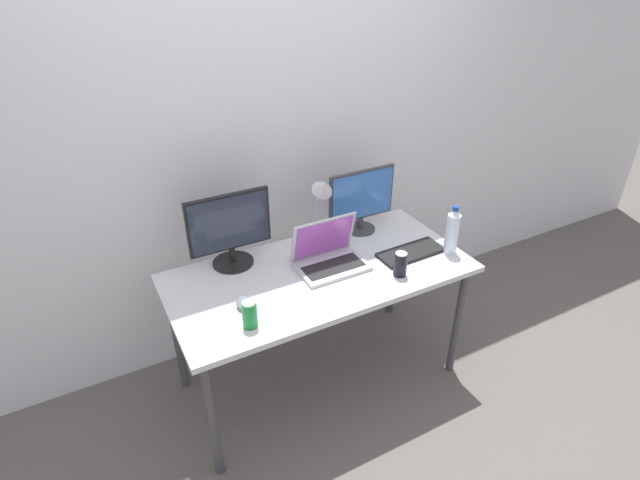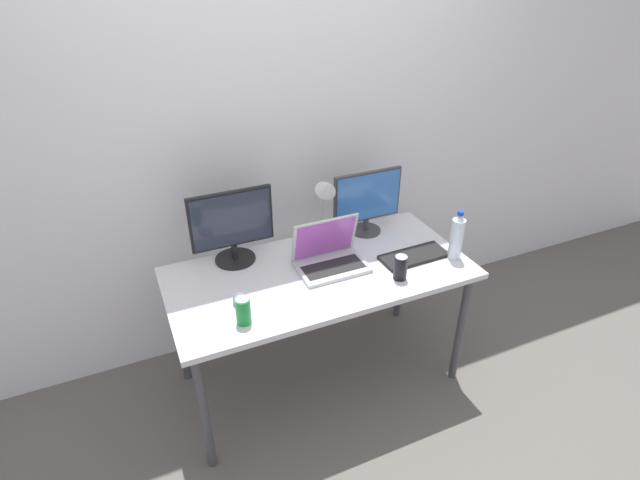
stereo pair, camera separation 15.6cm
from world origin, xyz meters
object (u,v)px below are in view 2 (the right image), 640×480
monitor_left (232,226)px  keyboard_main (414,256)px  work_desk (320,282)px  laptop_silver (329,256)px  monitor_center (367,201)px  water_bottle (457,236)px  soda_can_by_laptop (400,268)px  desk_lamp (325,200)px  soda_can_near_keyboard (243,311)px  mouse_by_keyboard (240,299)px

monitor_left → keyboard_main: 0.95m
keyboard_main → work_desk: bearing=168.6°
laptop_silver → monitor_center: bearing=34.6°
water_bottle → soda_can_by_laptop: size_ratio=2.16×
keyboard_main → desk_lamp: desk_lamp is taller
soda_can_near_keyboard → desk_lamp: 0.76m
soda_can_by_laptop → work_desk: bearing=146.7°
mouse_by_keyboard → water_bottle: 1.14m
monitor_left → soda_can_by_laptop: monitor_left is taller
monitor_left → laptop_silver: (0.42, -0.24, -0.15)m
keyboard_main → monitor_left: bearing=156.0°
monitor_left → mouse_by_keyboard: 0.41m
mouse_by_keyboard → soda_can_by_laptop: (0.77, -0.13, 0.04)m
work_desk → water_bottle: size_ratio=5.61×
keyboard_main → water_bottle: (0.19, -0.08, 0.12)m
monitor_center → soda_can_near_keyboard: (-0.86, -0.49, -0.13)m
laptop_silver → work_desk: bearing=-157.4°
monitor_left → soda_can_near_keyboard: 0.53m
monitor_center → laptop_silver: 0.44m
keyboard_main → water_bottle: water_bottle is taller
monitor_left → monitor_center: (0.76, -0.01, -0.01)m
monitor_center → mouse_by_keyboard: 0.93m
monitor_left → laptop_silver: bearing=-29.9°
laptop_silver → water_bottle: bearing=-17.1°
work_desk → monitor_center: (0.40, 0.26, 0.26)m
soda_can_near_keyboard → monitor_left: bearing=78.6°
monitor_left → monitor_center: monitor_left is taller
water_bottle → desk_lamp: bearing=147.1°
laptop_silver → mouse_by_keyboard: size_ratio=3.47×
soda_can_near_keyboard → desk_lamp: desk_lamp is taller
monitor_center → laptop_silver: monitor_center is taller
desk_lamp → soda_can_near_keyboard: bearing=-143.5°
work_desk → soda_can_by_laptop: (0.33, -0.22, 0.13)m
soda_can_by_laptop → desk_lamp: bearing=116.7°
work_desk → monitor_center: size_ratio=3.77×
water_bottle → monitor_center: bearing=124.2°
work_desk → keyboard_main: keyboard_main is taller
work_desk → monitor_left: 0.53m
mouse_by_keyboard → monitor_left: bearing=98.7°
soda_can_by_laptop → monitor_left: bearing=144.9°
mouse_by_keyboard → water_bottle: water_bottle is taller
work_desk → soda_can_by_laptop: 0.42m
mouse_by_keyboard → keyboard_main: bearing=21.1°
mouse_by_keyboard → desk_lamp: (0.56, 0.29, 0.26)m
desk_lamp → work_desk: bearing=-120.7°
water_bottle → laptop_silver: bearing=162.9°
keyboard_main → desk_lamp: (-0.38, 0.29, 0.27)m
monitor_center → mouse_by_keyboard: bearing=-157.6°
work_desk → soda_can_by_laptop: size_ratio=12.09×
laptop_silver → soda_can_by_laptop: 0.36m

